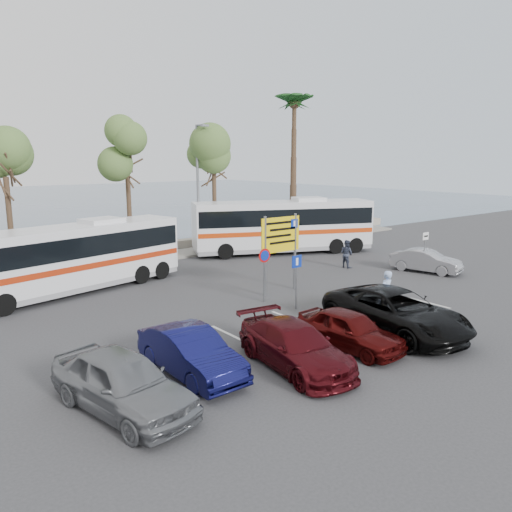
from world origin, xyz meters
TOP-DOWN VIEW (x-y plane):
  - ground at (0.00, 0.00)m, footprint 120.00×120.00m
  - kerb_strip at (0.00, 14.00)m, footprint 44.00×2.40m
  - seawall at (0.00, 16.00)m, footprint 48.00×0.80m
  - tree_left at (-8.00, 14.00)m, footprint 3.20×3.20m
  - tree_mid at (-1.50, 14.00)m, footprint 3.20×3.20m
  - tree_right at (4.50, 14.00)m, footprint 3.20×3.20m
  - palm_tree at (11.50, 14.00)m, footprint 4.80×4.80m
  - street_lamp_right at (3.00, 13.52)m, footprint 0.45×1.15m
  - direction_sign at (1.00, 3.20)m, footprint 2.20×0.12m
  - sign_no_stop at (-0.60, 2.38)m, footprint 0.60×0.08m
  - sign_parking at (-0.20, 0.79)m, footprint 0.50×0.07m
  - sign_taxi at (9.80, 1.49)m, footprint 0.50×0.07m
  - lane_markings at (-1.14, -1.00)m, footprint 12.02×4.20m
  - coach_bus_left at (-6.50, 8.99)m, footprint 10.84×4.55m
  - coach_bus_right at (7.50, 10.50)m, footprint 11.62×6.84m
  - car_silver_a at (-9.25, -2.85)m, footprint 2.61×4.67m
  - car_blue at (-6.85, -2.04)m, footprint 1.47×4.06m
  - car_maroon at (-4.17, -3.50)m, footprint 2.42×4.71m
  - car_red at (-1.77, -3.50)m, footprint 1.74×3.84m
  - suv_black at (0.64, -3.50)m, footprint 3.09×5.79m
  - car_silver_b at (10.00, 1.50)m, footprint 2.22×3.95m
  - pedestrian_near at (2.00, -2.00)m, footprint 0.69×0.49m
  - pedestrian_far at (7.45, 4.94)m, footprint 0.63×0.79m

SIDE VIEW (x-z plane):
  - ground at x=0.00m, z-range 0.00..0.00m
  - lane_markings at x=-1.14m, z-range 0.00..0.01m
  - kerb_strip at x=0.00m, z-range 0.00..0.15m
  - seawall at x=0.00m, z-range 0.00..0.60m
  - car_silver_b at x=10.00m, z-range 0.00..1.23m
  - car_red at x=-1.77m, z-range 0.00..1.28m
  - car_maroon at x=-4.17m, z-range 0.00..1.31m
  - car_blue at x=-6.85m, z-range 0.00..1.33m
  - car_silver_a at x=-9.25m, z-range 0.00..1.50m
  - suv_black at x=0.64m, z-range 0.00..1.55m
  - pedestrian_far at x=7.45m, z-range 0.00..1.58m
  - pedestrian_near at x=2.00m, z-range 0.00..1.81m
  - sign_taxi at x=9.80m, z-range 0.32..2.52m
  - sign_parking at x=-0.20m, z-range 0.34..2.59m
  - coach_bus_left at x=-6.50m, z-range -0.12..3.18m
  - sign_no_stop at x=-0.60m, z-range 0.40..2.75m
  - coach_bus_right at x=7.50m, z-range -0.13..3.48m
  - direction_sign at x=1.00m, z-range 0.63..4.23m
  - street_lamp_right at x=3.00m, z-range 0.59..8.60m
  - tree_left at x=-8.00m, z-range 2.40..9.60m
  - tree_right at x=4.50m, z-range 2.47..9.87m
  - tree_mid at x=-1.50m, z-range 2.65..10.65m
  - palm_tree at x=11.50m, z-range 4.27..15.47m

